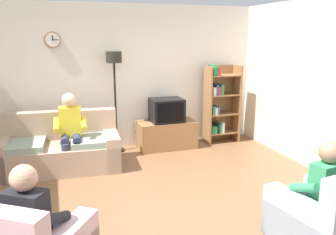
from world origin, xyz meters
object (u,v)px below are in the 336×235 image
at_px(armchair_near_bookshelf, 323,219).
at_px(person_on_couch, 71,128).
at_px(person_in_left_armchair, 35,219).
at_px(tv, 167,110).
at_px(tv_stand, 166,134).
at_px(person_in_right_armchair, 319,187).
at_px(couch, 59,150).
at_px(bookshelf, 219,104).
at_px(floor_lamp, 114,74).

bearing_deg(armchair_near_bookshelf, person_on_couch, 128.17).
bearing_deg(person_in_left_armchair, tv, 55.32).
relative_size(tv_stand, person_in_right_armchair, 0.98).
distance_m(couch, tv_stand, 2.05).
relative_size(tv, person_on_couch, 0.48).
height_order(bookshelf, floor_lamp, floor_lamp).
bearing_deg(tv, person_in_left_armchair, -124.68).
bearing_deg(couch, armchair_near_bookshelf, -50.58).
relative_size(tv_stand, person_on_couch, 0.89).
bearing_deg(person_in_right_armchair, bookshelf, 79.90).
distance_m(tv, armchair_near_bookshelf, 3.62).
distance_m(tv, person_in_right_armchair, 3.50).
xyz_separation_m(tv_stand, person_in_right_armchair, (0.52, -3.48, 0.34)).
bearing_deg(person_in_right_armchair, tv_stand, 98.45).
bearing_deg(person_in_left_armchair, bookshelf, 44.47).
height_order(person_in_left_armchair, person_in_right_armchair, same).
xyz_separation_m(couch, armchair_near_bookshelf, (2.52, -3.07, -0.02)).
bearing_deg(armchair_near_bookshelf, couch, 129.42).
relative_size(couch, floor_lamp, 1.06).
height_order(bookshelf, person_on_couch, bookshelf).
distance_m(person_in_left_armchair, person_in_right_armchair, 2.76).
distance_m(tv_stand, person_in_left_armchair, 3.95).
relative_size(floor_lamp, person_in_left_armchair, 1.65).
height_order(tv_stand, person_in_right_armchair, person_in_right_armchair).
height_order(armchair_near_bookshelf, person_on_couch, person_on_couch).
height_order(tv_stand, tv, tv).
bearing_deg(tv, tv_stand, 90.00).
height_order(couch, person_in_left_armchair, person_in_left_armchair).
xyz_separation_m(couch, floor_lamp, (1.04, 0.61, 1.14)).
height_order(couch, tv_stand, couch).
xyz_separation_m(tv_stand, tv, (0.00, -0.02, 0.48)).
xyz_separation_m(tv, person_on_couch, (-1.79, -0.59, -0.05)).
bearing_deg(couch, tv, 13.61).
relative_size(tv_stand, floor_lamp, 0.59).
height_order(armchair_near_bookshelf, person_in_right_armchair, person_in_right_armchair).
xyz_separation_m(bookshelf, floor_lamp, (-2.10, 0.03, 0.67)).
bearing_deg(person_in_left_armchair, tv_stand, 55.52).
bearing_deg(armchair_near_bookshelf, tv, 98.51).
bearing_deg(bookshelf, floor_lamp, 179.29).
bearing_deg(person_on_couch, person_in_left_armchair, -99.38).
height_order(floor_lamp, person_on_couch, floor_lamp).
distance_m(bookshelf, armchair_near_bookshelf, 3.73).
bearing_deg(armchair_near_bookshelf, floor_lamp, 111.94).
bearing_deg(tv_stand, floor_lamp, 174.04).
distance_m(bookshelf, person_in_right_armchair, 3.62).
relative_size(tv_stand, bookshelf, 0.70).
bearing_deg(person_in_right_armchair, tv, 98.51).
bearing_deg(tv_stand, bookshelf, 3.63).
bearing_deg(couch, floor_lamp, 30.15).
distance_m(tv_stand, bookshelf, 1.26).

